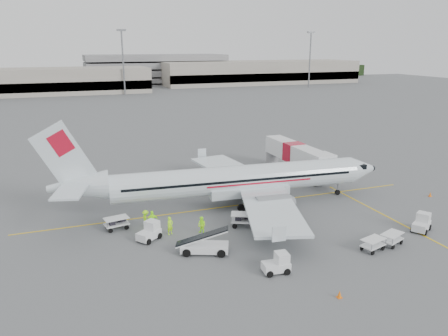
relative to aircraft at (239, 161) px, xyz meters
The scene contains 25 objects.
ground 5.07m from the aircraft, behind, with size 360.00×360.00×0.00m, color #56595B.
stripe_lead 5.07m from the aircraft, behind, with size 44.00×0.20×0.01m, color yellow.
stripe_cross 16.12m from the aircraft, 32.22° to the right, with size 0.20×20.00×0.01m, color yellow.
terminal_east 160.41m from the aircraft, 64.53° to the left, with size 90.00×26.00×10.00m, color gray, non-canonical shape.
parking_garage 161.62m from the aircraft, 81.47° to the left, with size 62.00×24.00×14.00m, color slate, non-canonical shape.
treeline 174.84m from the aircraft, 90.33° to the left, with size 300.00×3.00×6.00m, color black, non-canonical shape.
mast_center 118.04m from the aircraft, 88.07° to the left, with size 3.20×1.20×22.00m, color slate, non-canonical shape.
mast_east 141.97m from the aircraft, 56.17° to the left, with size 3.20×1.20×22.00m, color slate, non-canonical shape.
aircraft is the anchor object (origin of this frame).
jet_bridge 14.69m from the aircraft, 36.75° to the left, with size 3.03×16.15×4.24m, color white, non-canonical shape.
belt_loader 12.56m from the aircraft, 125.68° to the right, with size 5.31×1.99×2.87m, color white, non-canonical shape.
tug_fore 18.89m from the aircraft, 42.92° to the right, with size 2.18×1.25×1.68m, color white, non-canonical shape.
tug_mid 15.69m from the aircraft, 101.04° to the right, with size 2.07×1.19×1.60m, color white, non-canonical shape.
tug_aft 13.03m from the aircraft, 152.71° to the right, with size 2.17×1.24×1.68m, color white, non-canonical shape.
cart_loaded_a 7.37m from the aircraft, 106.88° to the right, with size 2.48×1.47×1.30m, color white, non-canonical shape.
cart_loaded_b 14.26m from the aircraft, behind, with size 2.24×1.32×1.17m, color white, non-canonical shape.
cart_empty_a 17.13m from the aircraft, 57.65° to the right, with size 2.10×1.24×1.09m, color white, non-canonical shape.
cart_empty_b 16.36m from the aircraft, 65.32° to the right, with size 2.08×1.23×1.08m, color white, non-canonical shape.
cone_nose 23.00m from the aircraft, 13.36° to the right, with size 0.33×0.33×0.55m, color orange.
cone_port 13.72m from the aircraft, 103.83° to the left, with size 0.38×0.38×0.62m, color orange.
cone_stbd 20.08m from the aircraft, 90.96° to the right, with size 0.35×0.35×0.57m, color orange.
crew_a 11.05m from the aircraft, 150.03° to the right, with size 0.63×0.42×1.74m, color #A1F713.
crew_b 9.44m from the aircraft, 135.71° to the right, with size 0.80×0.62×1.64m, color #A1F713.
crew_c 11.76m from the aircraft, 165.99° to the right, with size 1.11×0.64×1.72m, color #A1F713.
crew_d 11.48m from the aircraft, 161.34° to the right, with size 1.10×0.46×1.87m, color #A1F713.
Camera 1 is at (-16.07, -41.67, 16.90)m, focal length 35.00 mm.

